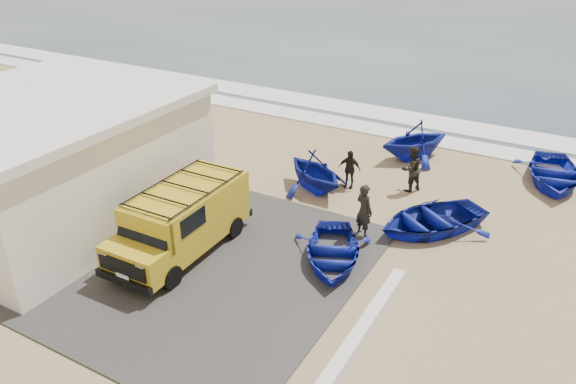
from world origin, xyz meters
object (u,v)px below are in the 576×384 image
at_px(boat_near_right, 431,219).
at_px(van, 182,218).
at_px(parapet, 360,337).
at_px(boat_near_left, 332,252).
at_px(fisherman_front, 364,210).
at_px(fisherman_middle, 411,169).
at_px(boat_far_right, 553,173).
at_px(building, 45,159).
at_px(fisherman_back, 349,169).
at_px(boat_far_left, 415,140).
at_px(boat_mid_left, 315,171).

bearing_deg(boat_near_right, van, -105.09).
bearing_deg(parapet, boat_near_left, 126.07).
height_order(fisherman_front, fisherman_middle, fisherman_front).
bearing_deg(fisherman_middle, boat_far_right, 159.68).
bearing_deg(van, fisherman_front, 38.26).
distance_m(building, van, 5.85).
relative_size(parapet, fisherman_front, 3.13).
bearing_deg(fisherman_middle, boat_near_left, 29.37).
bearing_deg(boat_far_right, van, -141.96).
xyz_separation_m(boat_far_right, fisherman_back, (-7.08, -4.42, 0.35)).
xyz_separation_m(boat_far_right, fisherman_middle, (-4.86, -3.50, 0.49)).
relative_size(boat_near_left, fisherman_front, 1.88).
bearing_deg(boat_near_right, parapet, -52.37).
distance_m(boat_near_left, boat_far_right, 11.00).
distance_m(boat_near_left, boat_far_left, 9.32).
relative_size(boat_near_right, boat_far_right, 0.98).
height_order(parapet, boat_mid_left, boat_mid_left).
bearing_deg(fisherman_front, fisherman_back, -33.23).
height_order(boat_near_right, boat_mid_left, boat_mid_left).
xyz_separation_m(building, boat_mid_left, (7.40, 6.41, -1.34)).
relative_size(boat_near_left, fisherman_back, 2.28).
bearing_deg(parapet, van, 168.61).
relative_size(boat_far_right, fisherman_back, 2.67).
relative_size(boat_far_right, fisherman_middle, 2.26).
bearing_deg(boat_near_left, parapet, -78.09).
bearing_deg(boat_near_left, boat_far_right, 36.77).
xyz_separation_m(boat_near_left, fisherman_front, (0.21, 2.01, 0.59)).
height_order(boat_far_left, boat_far_right, boat_far_left).
height_order(boat_mid_left, fisherman_middle, fisherman_middle).
xyz_separation_m(boat_mid_left, fisherman_front, (3.04, -2.28, 0.13)).
bearing_deg(boat_near_right, boat_far_left, 149.86).
bearing_deg(fisherman_front, boat_far_right, -98.67).
height_order(boat_far_right, fisherman_front, fisherman_front).
distance_m(boat_near_right, fisherman_front, 2.48).
height_order(boat_mid_left, boat_far_right, boat_mid_left).
relative_size(parapet, boat_far_left, 1.78).
xyz_separation_m(parapet, boat_far_left, (-2.68, 12.42, 0.61)).
distance_m(building, parapet, 12.68).
bearing_deg(parapet, fisherman_front, 111.92).
height_order(boat_far_right, fisherman_middle, fisherman_middle).
height_order(building, fisherman_front, building).
bearing_deg(fisherman_front, boat_mid_left, -11.56).
height_order(boat_far_right, fisherman_back, fisherman_back).
relative_size(building, boat_far_left, 2.79).
height_order(boat_near_right, fisherman_front, fisherman_front).
xyz_separation_m(boat_far_left, boat_far_right, (5.75, 0.32, -0.45)).
height_order(boat_far_left, fisherman_middle, fisherman_middle).
bearing_deg(fisherman_back, boat_mid_left, -146.65).
bearing_deg(van, boat_near_right, 37.94).
bearing_deg(fisherman_back, boat_near_right, -30.41).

